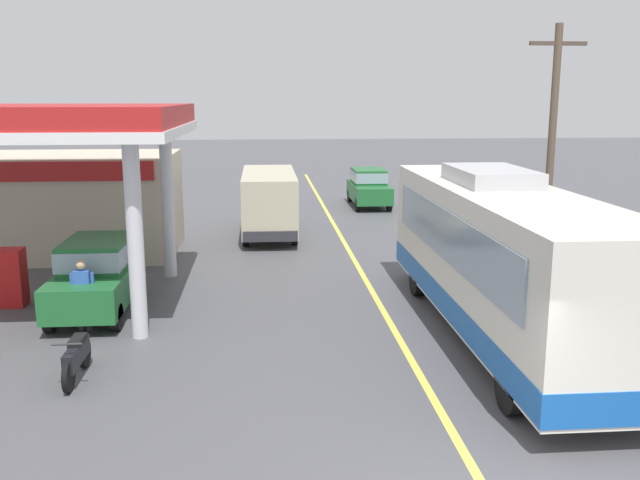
{
  "coord_description": "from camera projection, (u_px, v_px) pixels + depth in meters",
  "views": [
    {
      "loc": [
        -2.99,
        -7.78,
        5.31
      ],
      "look_at": [
        -1.5,
        10.0,
        1.6
      ],
      "focal_mm": 38.88,
      "sensor_mm": 36.0,
      "label": 1
    }
  ],
  "objects": [
    {
      "name": "gas_station_roadside",
      "position": [
        53.0,
        184.0,
        21.48
      ],
      "size": [
        9.1,
        11.95,
        5.1
      ],
      "color": "#B21E1E",
      "rests_on": "ground"
    },
    {
      "name": "pedestrian_near_pump",
      "position": [
        83.0,
        291.0,
        15.86
      ],
      "size": [
        0.55,
        0.22,
        1.66
      ],
      "color": "#33333F",
      "rests_on": "ground"
    },
    {
      "name": "car_at_pump",
      "position": [
        97.0,
        272.0,
        17.29
      ],
      "size": [
        1.7,
        4.2,
        1.82
      ],
      "color": "#1E602D",
      "rests_on": "ground"
    },
    {
      "name": "minibus_opposing_lane",
      "position": [
        269.0,
        197.0,
        26.79
      ],
      "size": [
        2.04,
        6.13,
        2.44
      ],
      "color": "#BFB799",
      "rests_on": "ground"
    },
    {
      "name": "ground",
      "position": [
        336.0,
        228.0,
        28.42
      ],
      "size": [
        120.0,
        120.0,
        0.0
      ],
      "primitive_type": "plane",
      "color": "#4C4C51"
    },
    {
      "name": "lane_divider_stripe",
      "position": [
        352.0,
        255.0,
        23.54
      ],
      "size": [
        0.16,
        50.0,
        0.01
      ],
      "primitive_type": "cube",
      "color": "#D8CC4C",
      "rests_on": "ground"
    },
    {
      "name": "motorcycle_parked_forecourt",
      "position": [
        77.0,
        357.0,
        13.19
      ],
      "size": [
        0.55,
        1.8,
        0.92
      ],
      "color": "black",
      "rests_on": "ground"
    },
    {
      "name": "utility_pole_roadside",
      "position": [
        552.0,
        141.0,
        21.84
      ],
      "size": [
        1.8,
        0.24,
        7.5
      ],
      "color": "brown",
      "rests_on": "ground"
    },
    {
      "name": "coach_bus_main",
      "position": [
        501.0,
        261.0,
        15.39
      ],
      "size": [
        2.6,
        11.04,
        3.69
      ],
      "color": "silver",
      "rests_on": "ground"
    },
    {
      "name": "car_trailing_behind_bus",
      "position": [
        369.0,
        186.0,
        33.96
      ],
      "size": [
        1.7,
        4.2,
        1.82
      ],
      "color": "#1E602D",
      "rests_on": "ground"
    }
  ]
}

